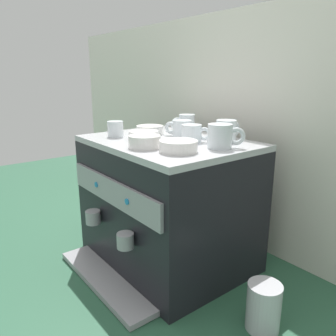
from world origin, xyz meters
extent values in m
plane|color=#28563D|center=(0.00, 0.00, 0.00)|extent=(4.00, 4.00, 0.00)
cube|color=silver|center=(0.00, 0.38, 0.50)|extent=(2.80, 0.03, 0.99)
cube|color=black|center=(0.00, 0.00, 0.24)|extent=(0.62, 0.47, 0.47)
cube|color=#B7B7BC|center=(0.00, 0.00, 0.49)|extent=(0.62, 0.47, 0.02)
cube|color=#939399|center=(0.00, -0.24, 0.34)|extent=(0.57, 0.01, 0.09)
cylinder|color=#1E7AB7|center=(-0.11, -0.25, 0.34)|extent=(0.02, 0.01, 0.02)
cylinder|color=#1E7AB7|center=(0.11, -0.25, 0.34)|extent=(0.02, 0.01, 0.02)
cube|color=#939399|center=(0.00, -0.29, 0.01)|extent=(0.53, 0.12, 0.02)
cylinder|color=#939399|center=(-0.12, -0.27, 0.21)|extent=(0.06, 0.06, 0.05)
cylinder|color=#939399|center=(0.12, -0.27, 0.21)|extent=(0.06, 0.06, 0.05)
cylinder|color=silver|center=(0.08, 0.04, 0.53)|extent=(0.07, 0.07, 0.06)
torus|color=silver|center=(0.12, 0.07, 0.53)|extent=(0.05, 0.04, 0.05)
cylinder|color=silver|center=(0.22, 0.05, 0.54)|extent=(0.08, 0.08, 0.08)
torus|color=silver|center=(0.26, 0.09, 0.54)|extent=(0.05, 0.05, 0.06)
cylinder|color=silver|center=(-0.18, -0.12, 0.53)|extent=(0.06, 0.06, 0.06)
torus|color=silver|center=(-0.21, -0.09, 0.53)|extent=(0.04, 0.04, 0.05)
cylinder|color=silver|center=(0.15, 0.15, 0.53)|extent=(0.07, 0.07, 0.08)
torus|color=silver|center=(0.15, 0.20, 0.53)|extent=(0.02, 0.06, 0.06)
cylinder|color=silver|center=(-0.03, 0.09, 0.53)|extent=(0.08, 0.08, 0.06)
torus|color=silver|center=(-0.07, 0.07, 0.53)|extent=(0.05, 0.04, 0.05)
cylinder|color=silver|center=(-0.09, 0.17, 0.53)|extent=(0.07, 0.07, 0.08)
torus|color=silver|center=(-0.10, 0.13, 0.53)|extent=(0.03, 0.06, 0.05)
cylinder|color=white|center=(-0.07, -0.07, 0.51)|extent=(0.11, 0.11, 0.03)
cylinder|color=white|center=(-0.07, -0.07, 0.50)|extent=(0.06, 0.06, 0.01)
cylinder|color=white|center=(0.18, -0.10, 0.51)|extent=(0.12, 0.12, 0.04)
cylinder|color=white|center=(0.18, -0.10, 0.50)|extent=(0.07, 0.07, 0.01)
cylinder|color=white|center=(-0.15, 0.02, 0.51)|extent=(0.11, 0.11, 0.03)
cylinder|color=white|center=(-0.15, 0.02, 0.50)|extent=(0.06, 0.06, 0.01)
cylinder|color=white|center=(0.06, -0.15, 0.52)|extent=(0.11, 0.11, 0.04)
cylinder|color=white|center=(0.06, -0.15, 0.50)|extent=(0.06, 0.06, 0.01)
cylinder|color=#939399|center=(-0.48, 0.03, 0.14)|extent=(0.14, 0.14, 0.27)
cone|color=black|center=(-0.48, 0.03, 0.34)|extent=(0.12, 0.12, 0.14)
cylinder|color=#B7B7BC|center=(0.49, -0.02, 0.07)|extent=(0.10, 0.10, 0.15)
camera|label=1|loc=(0.98, -0.76, 0.73)|focal=35.82mm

